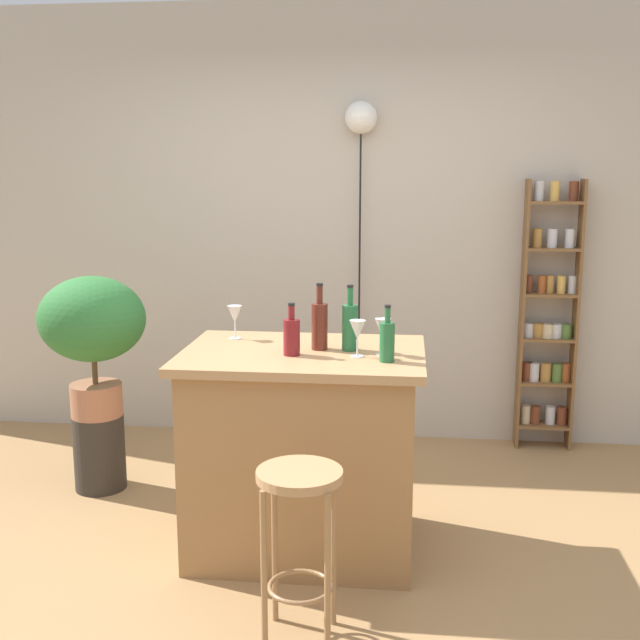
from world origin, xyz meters
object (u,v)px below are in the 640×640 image
object	(u,v)px
bottle_olive_oil	(320,325)
wine_glass_center	(235,315)
potted_plant	(92,326)
bar_stool	(300,516)
plant_stool	(99,452)
bottle_sauce_amber	(350,326)
spice_shelf	(548,320)
wine_glass_right	(357,331)
wine_glass_left	(383,329)
bottle_spirits_clear	(292,336)
pendant_globe_light	(361,123)
bottle_wine_red	(387,340)

from	to	relation	value
bottle_olive_oil	wine_glass_center	bearing A→B (deg)	157.92
potted_plant	bar_stool	bearing A→B (deg)	-44.75
plant_stool	bottle_sauce_amber	bearing A→B (deg)	-19.64
spice_shelf	bar_stool	bearing A→B (deg)	-119.32
wine_glass_right	wine_glass_left	bearing A→B (deg)	24.78
spice_shelf	wine_glass_left	xyz separation A→B (m)	(-0.99, -1.54, 0.24)
potted_plant	bottle_spirits_clear	xyz separation A→B (m)	(1.19, -0.64, 0.11)
plant_stool	bottle_spirits_clear	world-z (taller)	bottle_spirits_clear
bottle_spirits_clear	wine_glass_left	bearing A→B (deg)	7.10
wine_glass_center	pendant_globe_light	world-z (taller)	pendant_globe_light
bottle_sauce_amber	wine_glass_left	world-z (taller)	bottle_sauce_amber
plant_stool	wine_glass_left	distance (m)	1.90
bottle_sauce_amber	pendant_globe_light	world-z (taller)	pendant_globe_light
bottle_sauce_amber	bottle_spirits_clear	size ratio (longest dim) A/B	1.28
bottle_wine_red	wine_glass_right	distance (m)	0.15
spice_shelf	bottle_spirits_clear	distance (m)	2.13
plant_stool	potted_plant	distance (m)	0.72
plant_stool	wine_glass_left	world-z (taller)	wine_glass_left
plant_stool	wine_glass_right	xyz separation A→B (m)	(1.48, -0.64, 0.86)
wine_glass_center	wine_glass_right	size ratio (longest dim) A/B	1.00
bottle_wine_red	pendant_globe_light	distance (m)	1.98
bottle_sauce_amber	wine_glass_right	distance (m)	0.13
spice_shelf	wine_glass_center	bearing A→B (deg)	-143.06
bar_stool	spice_shelf	bearing A→B (deg)	60.68
bottle_sauce_amber	wine_glass_center	world-z (taller)	bottle_sauce_amber
wine_glass_left	plant_stool	bearing A→B (deg)	159.80
bar_stool	wine_glass_right	bearing A→B (deg)	75.94
bottle_sauce_amber	bottle_olive_oil	distance (m)	0.14
wine_glass_center	potted_plant	bearing A→B (deg)	158.93
plant_stool	wine_glass_center	size ratio (longest dim) A/B	2.60
bottle_wine_red	pendant_globe_light	bearing A→B (deg)	97.51
bottle_spirits_clear	bottle_olive_oil	distance (m)	0.17
bottle_spirits_clear	wine_glass_center	xyz separation A→B (m)	(-0.32, 0.30, 0.03)
bottle_spirits_clear	potted_plant	bearing A→B (deg)	151.87
potted_plant	wine_glass_center	xyz separation A→B (m)	(0.86, -0.33, 0.14)
bottle_sauce_amber	pendant_globe_light	bearing A→B (deg)	91.88
wine_glass_left	spice_shelf	bearing A→B (deg)	57.24
bottle_olive_oil	wine_glass_left	world-z (taller)	bottle_olive_oil
potted_plant	wine_glass_right	size ratio (longest dim) A/B	4.75
bottle_olive_oil	bar_stool	bearing A→B (deg)	-88.95
bottle_wine_red	pendant_globe_light	world-z (taller)	pendant_globe_light
pendant_globe_light	wine_glass_left	bearing A→B (deg)	-82.72
potted_plant	wine_glass_right	xyz separation A→B (m)	(1.48, -0.64, 0.14)
spice_shelf	bottle_sauce_amber	size ratio (longest dim) A/B	5.66
wine_glass_right	pendant_globe_light	size ratio (longest dim) A/B	0.08
plant_stool	wine_glass_left	bearing A→B (deg)	-20.20
wine_glass_right	bottle_spirits_clear	bearing A→B (deg)	179.90
bottle_wine_red	wine_glass_left	distance (m)	0.13
bar_stool	bottle_wine_red	bearing A→B (deg)	63.33
bottle_spirits_clear	bottle_olive_oil	bearing A→B (deg)	48.68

